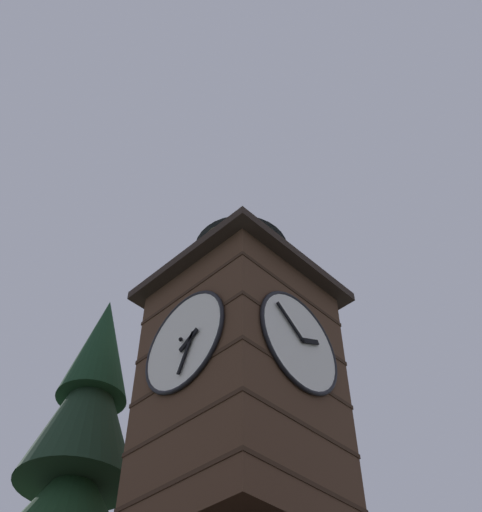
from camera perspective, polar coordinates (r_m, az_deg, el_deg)
The scene contains 1 object.
clock_tower at distance 15.86m, azimuth 0.02°, elevation -9.86°, with size 4.33×4.33×10.08m.
Camera 1 is at (7.93, 8.05, 2.00)m, focal length 45.09 mm.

